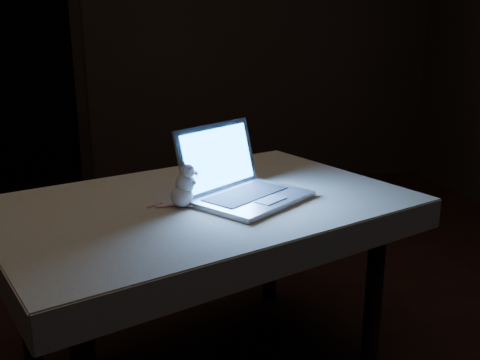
{
  "coord_description": "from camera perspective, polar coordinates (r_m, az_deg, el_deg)",
  "views": [
    {
      "loc": [
        -0.24,
        -1.79,
        1.26
      ],
      "look_at": [
        0.11,
        -0.07,
        0.76
      ],
      "focal_mm": 40.0,
      "sensor_mm": 36.0,
      "label": 1
    }
  ],
  "objects": [
    {
      "name": "tablecloth",
      "position": [
        1.81,
        -4.93,
        -4.21
      ],
      "size": [
        1.66,
        1.53,
        0.1
      ],
      "primitive_type": null,
      "rotation": [
        0.0,
        0.0,
        0.59
      ],
      "color": "beige",
      "rests_on": "table"
    },
    {
      "name": "laptop",
      "position": [
        1.8,
        1.42,
        1.57
      ],
      "size": [
        0.5,
        0.49,
        0.25
      ],
      "primitive_type": null,
      "rotation": [
        0.0,
        0.0,
        0.68
      ],
      "color": "#AAAAAE",
      "rests_on": "tablecloth"
    },
    {
      "name": "table",
      "position": [
        1.99,
        -3.82,
        -11.69
      ],
      "size": [
        1.49,
        1.25,
        0.68
      ],
      "primitive_type": null,
      "rotation": [
        0.0,
        0.0,
        0.4
      ],
      "color": "black",
      "rests_on": "floor"
    },
    {
      "name": "doorway",
      "position": [
        4.39,
        -23.36,
        12.04
      ],
      "size": [
        1.06,
        0.36,
        2.13
      ],
      "primitive_type": null,
      "color": "black",
      "rests_on": "back_wall"
    },
    {
      "name": "back_wall",
      "position": [
        4.3,
        -8.66,
        16.21
      ],
      "size": [
        4.5,
        0.04,
        2.6
      ],
      "primitive_type": "cube",
      "color": "black",
      "rests_on": "ground"
    },
    {
      "name": "plush_mouse",
      "position": [
        1.77,
        -6.26,
        -0.48
      ],
      "size": [
        0.14,
        0.14,
        0.15
      ],
      "primitive_type": null,
      "rotation": [
        0.0,
        0.0,
        0.36
      ],
      "color": "white",
      "rests_on": "tablecloth"
    }
  ]
}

